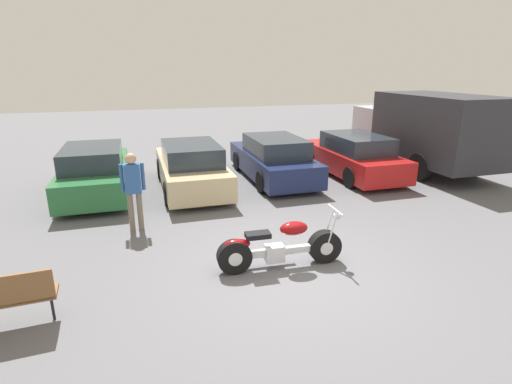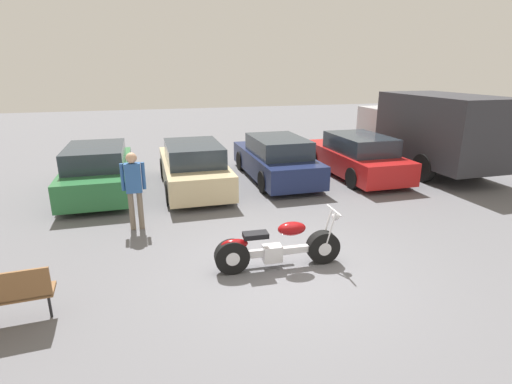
{
  "view_description": "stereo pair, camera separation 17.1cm",
  "coord_description": "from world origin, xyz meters",
  "views": [
    {
      "loc": [
        -2.49,
        -6.03,
        3.5
      ],
      "look_at": [
        -0.05,
        2.04,
        0.85
      ],
      "focal_mm": 28.0,
      "sensor_mm": 36.0,
      "label": 1
    },
    {
      "loc": [
        -2.32,
        -6.08,
        3.5
      ],
      "look_at": [
        -0.05,
        2.04,
        0.85
      ],
      "focal_mm": 28.0,
      "sensor_mm": 36.0,
      "label": 2
    }
  ],
  "objects": [
    {
      "name": "parked_car_red",
      "position": [
        4.38,
        5.54,
        0.66
      ],
      "size": [
        1.81,
        4.55,
        1.4
      ],
      "color": "red",
      "rests_on": "ground_plane"
    },
    {
      "name": "parked_car_green",
      "position": [
        -3.7,
        5.85,
        0.66
      ],
      "size": [
        1.81,
        4.55,
        1.4
      ],
      "color": "#286B38",
      "rests_on": "ground_plane"
    },
    {
      "name": "ground_plane",
      "position": [
        0.0,
        0.0,
        0.0
      ],
      "size": [
        60.0,
        60.0,
        0.0
      ],
      "primitive_type": "plane",
      "color": "slate"
    },
    {
      "name": "person_standing",
      "position": [
        -2.64,
        2.7,
        1.05
      ],
      "size": [
        0.52,
        0.24,
        1.75
      ],
      "color": "#726656",
      "rests_on": "ground_plane"
    },
    {
      "name": "parked_car_navy",
      "position": [
        1.69,
        5.87,
        0.66
      ],
      "size": [
        1.81,
        4.55,
        1.4
      ],
      "color": "#19234C",
      "rests_on": "ground_plane"
    },
    {
      "name": "motorcycle",
      "position": [
        -0.2,
        0.12,
        0.39
      ],
      "size": [
        2.33,
        0.62,
        1.03
      ],
      "color": "black",
      "rests_on": "ground_plane"
    },
    {
      "name": "delivery_truck",
      "position": [
        7.15,
        5.53,
        1.46
      ],
      "size": [
        2.32,
        5.79,
        2.65
      ],
      "color": "#2D2D33",
      "rests_on": "ground_plane"
    },
    {
      "name": "parked_car_champagne",
      "position": [
        -1.01,
        5.54,
        0.66
      ],
      "size": [
        1.81,
        4.55,
        1.4
      ],
      "color": "#C6B284",
      "rests_on": "ground_plane"
    }
  ]
}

